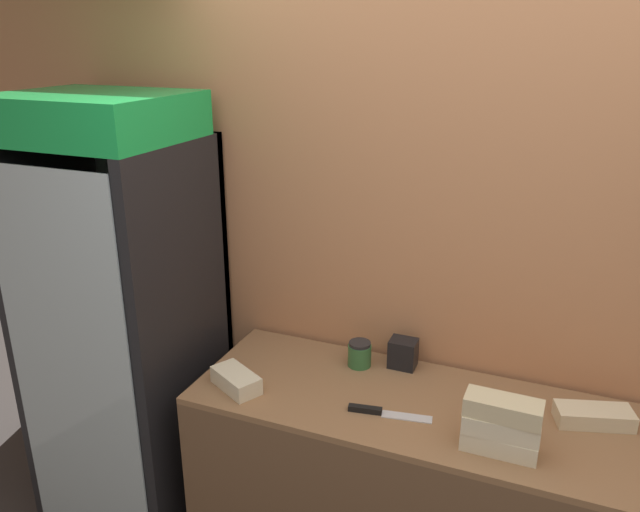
{
  "coord_description": "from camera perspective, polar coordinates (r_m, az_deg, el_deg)",
  "views": [
    {
      "loc": [
        0.29,
        -1.12,
        2.25
      ],
      "look_at": [
        -0.52,
        0.84,
        1.48
      ],
      "focal_mm": 35.0,
      "sensor_mm": 36.0,
      "label": 1
    }
  ],
  "objects": [
    {
      "name": "sandwich_stack_top",
      "position": [
        2.15,
        16.42,
        -13.2
      ],
      "size": [
        0.25,
        0.11,
        0.07
      ],
      "color": "beige",
      "rests_on": "sandwich_stack_middle"
    },
    {
      "name": "chefs_knife",
      "position": [
        2.33,
        5.32,
        -13.98
      ],
      "size": [
        0.31,
        0.08,
        0.02
      ],
      "color": "silver",
      "rests_on": "prep_counter"
    },
    {
      "name": "sandwich_stack_bottom",
      "position": [
        2.22,
        16.08,
        -16.03
      ],
      "size": [
        0.25,
        0.1,
        0.07
      ],
      "color": "beige",
      "rests_on": "prep_counter"
    },
    {
      "name": "sandwich_flat_right",
      "position": [
        2.48,
        -7.68,
        -11.19
      ],
      "size": [
        0.24,
        0.19,
        0.07
      ],
      "color": "beige",
      "rests_on": "prep_counter"
    },
    {
      "name": "beverage_cooler",
      "position": [
        2.9,
        -17.07,
        -4.27
      ],
      "size": [
        0.7,
        0.67,
        2.02
      ],
      "color": "black",
      "rests_on": "ground_plane"
    },
    {
      "name": "wall_back",
      "position": [
        2.53,
        14.42,
        -1.45
      ],
      "size": [
        5.2,
        0.09,
        2.7
      ],
      "color": "tan",
      "rests_on": "ground_plane"
    },
    {
      "name": "sandwich_flat_left",
      "position": [
        2.46,
        23.76,
        -13.25
      ],
      "size": [
        0.28,
        0.18,
        0.06
      ],
      "color": "beige",
      "rests_on": "prep_counter"
    },
    {
      "name": "sandwich_stack_middle",
      "position": [
        2.18,
        16.25,
        -14.64
      ],
      "size": [
        0.25,
        0.11,
        0.07
      ],
      "color": "beige",
      "rests_on": "sandwich_stack_bottom"
    },
    {
      "name": "condiment_jar",
      "position": [
        2.6,
        3.64,
        -8.93
      ],
      "size": [
        0.1,
        0.1,
        0.11
      ],
      "color": "#336B38",
      "rests_on": "prep_counter"
    },
    {
      "name": "napkin_dispenser",
      "position": [
        2.61,
        7.6,
        -8.81
      ],
      "size": [
        0.11,
        0.09,
        0.12
      ],
      "color": "black",
      "rests_on": "prep_counter"
    }
  ]
}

